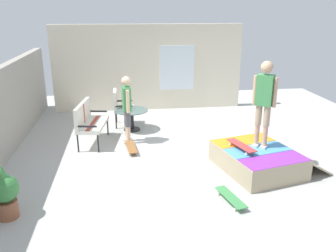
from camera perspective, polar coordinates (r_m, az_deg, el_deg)
ground_plane at (r=8.16m, az=2.50°, el=-4.71°), size 12.00×12.00×0.10m
house_facade at (r=11.35m, az=-3.10°, el=9.44°), size 0.23×6.00×2.70m
skate_ramp at (r=7.49m, az=14.43°, el=-5.27°), size 2.07×2.29×0.45m
patio_bench at (r=8.72m, az=-12.88°, el=1.07°), size 1.32×0.73×1.02m
patio_chair_near_house at (r=9.90m, az=-7.83°, el=3.49°), size 0.62×0.55×1.02m
patio_table at (r=9.53m, az=-5.95°, el=1.65°), size 0.90×0.90×0.57m
person_watching at (r=8.52m, az=-6.72°, el=3.42°), size 0.48×0.27×1.65m
person_skater at (r=7.22m, az=15.40°, el=4.45°), size 0.36×0.39×1.77m
skateboard_by_bench at (r=8.28m, az=-6.00°, el=-3.44°), size 0.82×0.29×0.10m
skateboard_spare at (r=6.28m, az=10.15°, el=-11.36°), size 0.82×0.39×0.10m
skateboard_on_ramp at (r=7.27m, az=11.84°, el=-3.14°), size 0.82×0.43×0.10m
potted_plant at (r=6.14m, az=-25.01°, el=-9.66°), size 0.44×0.44×0.92m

